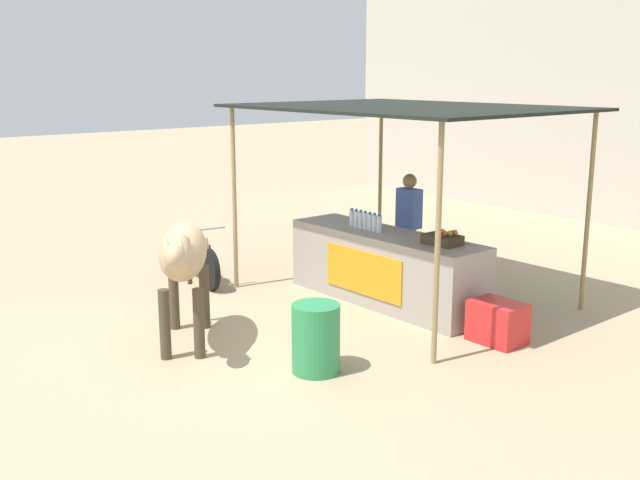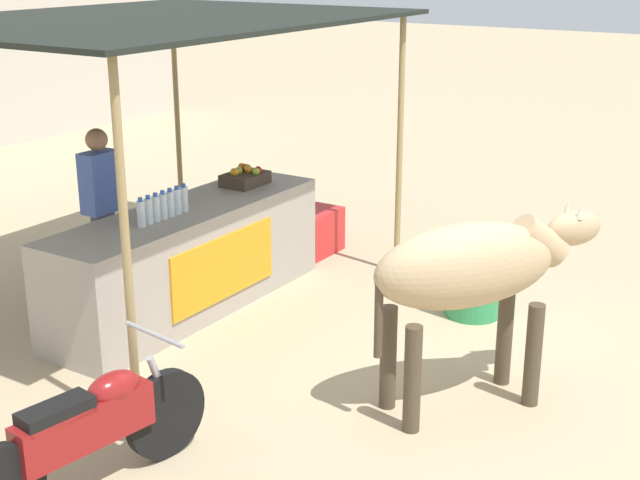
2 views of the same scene
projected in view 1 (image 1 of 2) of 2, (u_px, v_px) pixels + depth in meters
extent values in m
plane|color=tan|center=(251.00, 338.00, 8.76)|extent=(60.00, 60.00, 0.00)
cube|color=#9E9389|center=(385.00, 268.00, 10.03)|extent=(3.00, 0.80, 0.96)
cube|color=orange|center=(363.00, 273.00, 9.78)|extent=(1.40, 0.02, 0.58)
cube|color=black|center=(405.00, 107.00, 9.76)|extent=(4.20, 3.20, 0.04)
cylinder|color=#997F51|center=(234.00, 199.00, 10.55)|extent=(0.06, 0.06, 2.59)
cylinder|color=#997F51|center=(438.00, 245.00, 7.73)|extent=(0.06, 0.06, 2.59)
cylinder|color=#997F51|center=(380.00, 180.00, 12.36)|extent=(0.06, 0.06, 2.59)
cylinder|color=#997F51|center=(588.00, 212.00, 9.53)|extent=(0.06, 0.06, 2.59)
cylinder|color=silver|center=(352.00, 218.00, 10.34)|extent=(0.07, 0.07, 0.22)
cylinder|color=blue|center=(352.00, 209.00, 10.31)|extent=(0.04, 0.04, 0.03)
cylinder|color=silver|center=(356.00, 219.00, 10.27)|extent=(0.07, 0.07, 0.22)
cylinder|color=blue|center=(356.00, 210.00, 10.24)|extent=(0.04, 0.04, 0.03)
cylinder|color=silver|center=(361.00, 220.00, 10.20)|extent=(0.07, 0.07, 0.22)
cylinder|color=blue|center=(361.00, 211.00, 10.17)|extent=(0.04, 0.04, 0.03)
cylinder|color=silver|center=(365.00, 221.00, 10.13)|extent=(0.07, 0.07, 0.22)
cylinder|color=blue|center=(365.00, 212.00, 10.11)|extent=(0.04, 0.04, 0.03)
cylinder|color=silver|center=(370.00, 222.00, 10.07)|extent=(0.07, 0.07, 0.22)
cylinder|color=blue|center=(370.00, 213.00, 10.04)|extent=(0.04, 0.04, 0.03)
cylinder|color=silver|center=(374.00, 223.00, 10.00)|extent=(0.07, 0.07, 0.22)
cylinder|color=blue|center=(375.00, 214.00, 9.97)|extent=(0.04, 0.04, 0.03)
cylinder|color=silver|center=(379.00, 224.00, 9.93)|extent=(0.07, 0.07, 0.22)
cylinder|color=blue|center=(379.00, 215.00, 9.90)|extent=(0.04, 0.04, 0.03)
cube|color=#3F3326|center=(442.00, 240.00, 9.25)|extent=(0.44, 0.32, 0.12)
sphere|color=orange|center=(445.00, 233.00, 9.18)|extent=(0.08, 0.08, 0.08)
sphere|color=orange|center=(438.00, 231.00, 9.33)|extent=(0.08, 0.08, 0.08)
sphere|color=#8CB22D|center=(439.00, 231.00, 9.34)|extent=(0.08, 0.08, 0.08)
sphere|color=#B21E19|center=(442.00, 235.00, 9.11)|extent=(0.08, 0.08, 0.08)
sphere|color=orange|center=(455.00, 233.00, 9.22)|extent=(0.08, 0.08, 0.08)
sphere|color=#B21E19|center=(452.00, 233.00, 9.19)|extent=(0.08, 0.08, 0.08)
sphere|color=#8CB22D|center=(450.00, 233.00, 9.18)|extent=(0.08, 0.08, 0.08)
sphere|color=#8CB22D|center=(438.00, 234.00, 9.14)|extent=(0.08, 0.08, 0.08)
sphere|color=#8CB22D|center=(442.00, 232.00, 9.29)|extent=(0.08, 0.08, 0.08)
cylinder|color=#383842|center=(408.00, 258.00, 10.73)|extent=(0.22, 0.22, 0.88)
cube|color=#3F59A5|center=(409.00, 208.00, 10.58)|extent=(0.34, 0.20, 0.56)
sphere|color=#8C6647|center=(410.00, 181.00, 10.49)|extent=(0.20, 0.20, 0.20)
cube|color=red|center=(497.00, 322.00, 8.58)|extent=(0.60, 0.44, 0.48)
cylinder|color=#2D8C51|center=(316.00, 338.00, 7.71)|extent=(0.50, 0.50, 0.73)
ellipsoid|color=tan|center=(183.00, 251.00, 8.39)|extent=(1.45, 1.23, 0.60)
cylinder|color=#493D2C|center=(199.00, 323.00, 8.08)|extent=(0.12, 0.12, 0.78)
cylinder|color=#493D2C|center=(165.00, 324.00, 8.05)|extent=(0.12, 0.12, 0.78)
cylinder|color=#493D2C|center=(204.00, 297.00, 9.03)|extent=(0.12, 0.12, 0.78)
cylinder|color=#493D2C|center=(174.00, 298.00, 9.00)|extent=(0.12, 0.12, 0.78)
cylinder|color=tan|center=(178.00, 255.00, 7.79)|extent=(0.51, 0.45, 0.41)
ellipsoid|color=tan|center=(175.00, 256.00, 7.48)|extent=(0.49, 0.43, 0.26)
cone|color=beige|center=(181.00, 242.00, 7.48)|extent=(0.05, 0.05, 0.10)
cone|color=beige|center=(167.00, 242.00, 7.47)|extent=(0.05, 0.05, 0.10)
cylinder|color=#493D2C|center=(189.00, 260.00, 9.10)|extent=(0.06, 0.06, 0.60)
cylinder|color=black|center=(210.00, 270.00, 10.63)|extent=(0.61, 0.17, 0.60)
cylinder|color=black|center=(179.00, 253.00, 11.63)|extent=(0.61, 0.17, 0.60)
cube|color=maroon|center=(193.00, 249.00, 11.09)|extent=(0.92, 0.32, 0.28)
ellipsoid|color=maroon|center=(199.00, 241.00, 10.87)|extent=(0.39, 0.25, 0.20)
cube|color=black|center=(188.00, 236.00, 11.20)|extent=(0.46, 0.25, 0.10)
cylinder|color=#99999E|center=(207.00, 229.00, 10.54)|extent=(0.11, 0.55, 0.03)
cylinder|color=#99999E|center=(209.00, 256.00, 10.60)|extent=(0.21, 0.08, 0.49)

